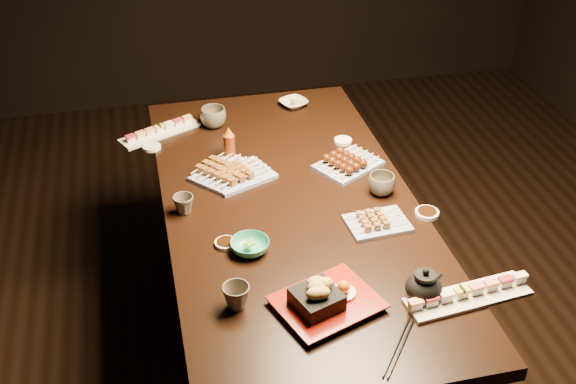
% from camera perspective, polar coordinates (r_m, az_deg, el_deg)
% --- Properties ---
extents(ground, '(5.00, 5.00, 0.00)m').
position_cam_1_polar(ground, '(3.10, 5.36, -12.47)').
color(ground, black).
rests_on(ground, ground).
extents(dining_table, '(1.33, 1.97, 0.75)m').
position_cam_1_polar(dining_table, '(2.83, 0.23, -7.23)').
color(dining_table, black).
rests_on(dining_table, ground).
extents(sushi_platter_near, '(0.40, 0.15, 0.05)m').
position_cam_1_polar(sushi_platter_near, '(2.25, 14.08, -7.71)').
color(sushi_platter_near, white).
rests_on(sushi_platter_near, dining_table).
extents(sushi_platter_far, '(0.35, 0.24, 0.04)m').
position_cam_1_polar(sushi_platter_far, '(3.07, -10.12, 4.89)').
color(sushi_platter_far, white).
rests_on(sushi_platter_far, dining_table).
extents(yakitori_plate_center, '(0.29, 0.25, 0.06)m').
position_cam_1_polar(yakitori_plate_center, '(2.73, -3.83, 1.65)').
color(yakitori_plate_center, '#828EB6').
rests_on(yakitori_plate_center, dining_table).
extents(yakitori_plate_right, '(0.22, 0.17, 0.05)m').
position_cam_1_polar(yakitori_plate_right, '(2.50, 7.11, -2.11)').
color(yakitori_plate_right, '#828EB6').
rests_on(yakitori_plate_right, dining_table).
extents(yakitori_plate_left, '(0.30, 0.29, 0.06)m').
position_cam_1_polar(yakitori_plate_left, '(2.75, -4.98, 1.92)').
color(yakitori_plate_left, '#828EB6').
rests_on(yakitori_plate_left, dining_table).
extents(tsukune_plate, '(0.29, 0.27, 0.06)m').
position_cam_1_polar(tsukune_plate, '(2.80, 4.80, 2.53)').
color(tsukune_plate, '#828EB6').
rests_on(tsukune_plate, dining_table).
extents(edamame_bowl_green, '(0.18, 0.18, 0.04)m').
position_cam_1_polar(edamame_bowl_green, '(2.37, -3.03, -4.30)').
color(edamame_bowl_green, teal).
rests_on(edamame_bowl_green, dining_table).
extents(edamame_bowl_cream, '(0.15, 0.15, 0.03)m').
position_cam_1_polar(edamame_bowl_cream, '(3.25, 0.44, 7.03)').
color(edamame_bowl_cream, '#C1B39E').
rests_on(edamame_bowl_cream, dining_table).
extents(tempura_tray, '(0.35, 0.32, 0.11)m').
position_cam_1_polar(tempura_tray, '(2.14, 3.14, -8.00)').
color(tempura_tray, black).
rests_on(tempura_tray, dining_table).
extents(teacup_near_left, '(0.10, 0.10, 0.08)m').
position_cam_1_polar(teacup_near_left, '(2.16, -4.11, -8.25)').
color(teacup_near_left, '#50493E').
rests_on(teacup_near_left, dining_table).
extents(teacup_mid_right, '(0.11, 0.11, 0.08)m').
position_cam_1_polar(teacup_mid_right, '(2.65, 7.41, 0.60)').
color(teacup_mid_right, '#50493E').
rests_on(teacup_mid_right, dining_table).
extents(teacup_far_left, '(0.07, 0.07, 0.07)m').
position_cam_1_polar(teacup_far_left, '(2.56, -8.25, -0.99)').
color(teacup_far_left, '#50493E').
rests_on(teacup_far_left, dining_table).
extents(teacup_far_right, '(0.12, 0.12, 0.09)m').
position_cam_1_polar(teacup_far_right, '(3.09, -5.92, 5.88)').
color(teacup_far_right, '#50493E').
rests_on(teacup_far_right, dining_table).
extents(teapot, '(0.17, 0.17, 0.11)m').
position_cam_1_polar(teapot, '(2.20, 10.70, -7.19)').
color(teapot, black).
rests_on(teapot, dining_table).
extents(condiment_bottle, '(0.06, 0.06, 0.14)m').
position_cam_1_polar(condiment_bottle, '(2.84, -4.66, 3.88)').
color(condiment_bottle, '#65230D').
rests_on(condiment_bottle, dining_table).
extents(sauce_dish_west, '(0.09, 0.09, 0.01)m').
position_cam_1_polar(sauce_dish_west, '(2.41, -4.93, -4.06)').
color(sauce_dish_west, white).
rests_on(sauce_dish_west, dining_table).
extents(sauce_dish_east, '(0.08, 0.08, 0.01)m').
position_cam_1_polar(sauce_dish_east, '(2.98, 4.37, 4.06)').
color(sauce_dish_east, white).
rests_on(sauce_dish_east, dining_table).
extents(sauce_dish_se, '(0.10, 0.10, 0.01)m').
position_cam_1_polar(sauce_dish_se, '(2.58, 10.92, -1.65)').
color(sauce_dish_se, white).
rests_on(sauce_dish_se, dining_table).
extents(sauce_dish_nw, '(0.08, 0.08, 0.01)m').
position_cam_1_polar(sauce_dish_nw, '(2.98, -10.71, 3.51)').
color(sauce_dish_nw, white).
rests_on(sauce_dish_nw, dining_table).
extents(chopsticks_near, '(0.17, 0.21, 0.01)m').
position_cam_1_polar(chopsticks_near, '(2.07, 8.75, -12.03)').
color(chopsticks_near, black).
rests_on(chopsticks_near, dining_table).
extents(chopsticks_se, '(0.22, 0.05, 0.01)m').
position_cam_1_polar(chopsticks_se, '(2.29, 16.54, -8.11)').
color(chopsticks_se, black).
rests_on(chopsticks_se, dining_table).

